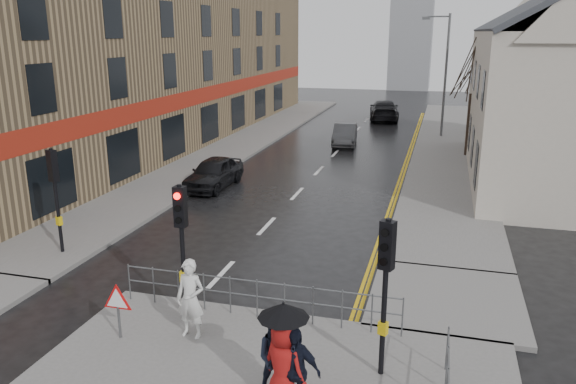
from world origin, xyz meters
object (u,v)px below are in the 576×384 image
Objects in this scene: pedestrian_d at (294,370)px; car_mid at (345,135)px; pedestrian_b at (277,356)px; pedestrian_with_umbrella at (284,354)px; pedestrian_a at (190,299)px; car_parked at (214,173)px.

pedestrian_d is 26.60m from car_mid.
pedestrian_b reaches higher than car_mid.
pedestrian_b is at bearing 122.27° from pedestrian_with_umbrella.
pedestrian_with_umbrella is 0.55× the size of car_mid.
pedestrian_b is at bearing -27.84° from pedestrian_a.
pedestrian_a is 3.00m from pedestrian_b.
pedestrian_with_umbrella reaches higher than pedestrian_a.
pedestrian_a reaches higher than car_mid.
pedestrian_a reaches higher than pedestrian_b.
pedestrian_b is 0.77× the size of pedestrian_with_umbrella.
pedestrian_with_umbrella is at bearing -31.08° from pedestrian_a.
car_mid is at bearing 101.93° from pedestrian_d.
pedestrian_b is 0.97× the size of pedestrian_d.
pedestrian_a is 13.55m from car_parked.
pedestrian_a is 3.58m from pedestrian_d.
pedestrian_with_umbrella reaches higher than pedestrian_b.
car_mid is at bearing 72.59° from car_parked.
pedestrian_b is 26.17m from car_mid.
pedestrian_with_umbrella is 1.26× the size of pedestrian_d.
pedestrian_d is 16.58m from car_parked.
car_parked is 12.40m from car_mid.
pedestrian_a is at bearing 150.68° from pedestrian_d.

